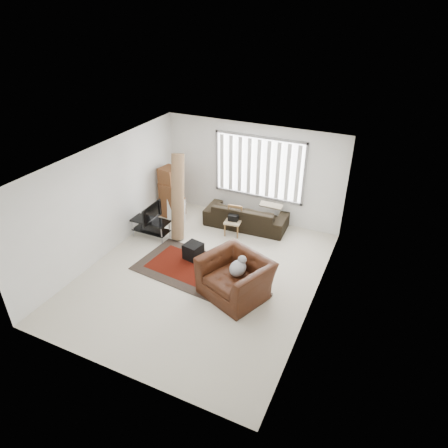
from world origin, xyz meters
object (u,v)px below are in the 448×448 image
object	(u,v)px
moving_boxes	(171,194)
side_chair	(233,220)
tv_stand	(151,225)
sofa	(246,212)
armchair	(236,275)

from	to	relation	value
moving_boxes	side_chair	size ratio (longest dim) A/B	1.88
tv_stand	side_chair	distance (m)	2.15
sofa	moving_boxes	bearing A→B (deg)	4.94
side_chair	armchair	bearing A→B (deg)	-72.56
tv_stand	sofa	size ratio (longest dim) A/B	0.45
tv_stand	moving_boxes	world-z (taller)	moving_boxes
sofa	side_chair	xyz separation A→B (m)	(-0.15, -0.52, -0.00)
tv_stand	side_chair	size ratio (longest dim) A/B	1.29
moving_boxes	armchair	distance (m)	3.91
moving_boxes	sofa	distance (m)	2.20
moving_boxes	side_chair	distance (m)	2.04
moving_boxes	sofa	world-z (taller)	moving_boxes
side_chair	armchair	xyz separation A→B (m)	(1.04, -2.23, 0.07)
moving_boxes	side_chair	world-z (taller)	moving_boxes
tv_stand	armchair	xyz separation A→B (m)	(2.91, -1.19, 0.14)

